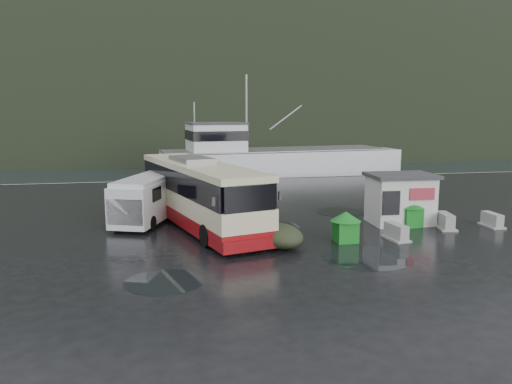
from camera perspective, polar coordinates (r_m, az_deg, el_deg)
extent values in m
plane|color=black|center=(25.37, 3.27, -4.67)|extent=(160.00, 160.00, 0.00)
cube|color=black|center=(134.16, -8.10, 6.69)|extent=(300.00, 180.00, 0.02)
cube|color=#999993|center=(44.71, -2.86, 1.47)|extent=(160.00, 0.60, 1.50)
ellipsoid|color=black|center=(274.41, -7.33, 8.05)|extent=(780.00, 540.00, 570.00)
cylinder|color=black|center=(21.71, 12.59, -7.31)|extent=(3.75, 3.75, 0.01)
cylinder|color=black|center=(18.64, -10.45, -10.05)|extent=(2.89, 2.89, 0.01)
cylinder|color=black|center=(30.81, 9.55, -2.26)|extent=(2.92, 2.92, 0.01)
cylinder|color=black|center=(26.69, 2.69, -3.95)|extent=(2.31, 2.31, 0.01)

